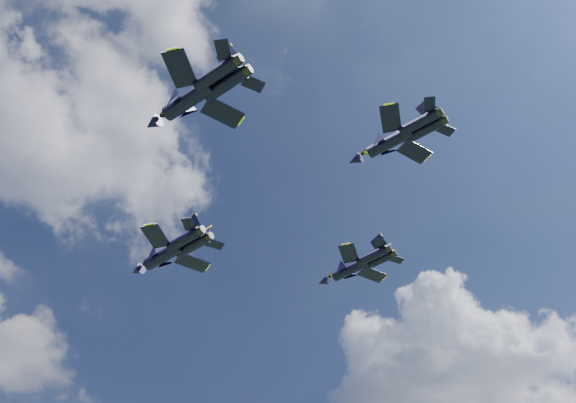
% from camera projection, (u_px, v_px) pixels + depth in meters
% --- Properties ---
extents(jet_lead, '(13.38, 18.42, 4.35)m').
position_uv_depth(jet_lead, '(162.00, 256.00, 91.61)').
color(jet_lead, black).
extents(jet_left, '(12.52, 17.39, 4.12)m').
position_uv_depth(jet_left, '(185.00, 102.00, 69.49)').
color(jet_left, black).
extents(jet_right, '(11.63, 15.93, 3.76)m').
position_uv_depth(jet_right, '(348.00, 270.00, 94.04)').
color(jet_right, black).
extents(jet_slot, '(10.69, 14.85, 3.52)m').
position_uv_depth(jet_slot, '(387.00, 143.00, 73.75)').
color(jet_slot, black).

